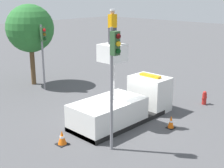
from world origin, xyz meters
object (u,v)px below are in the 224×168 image
object	(u,v)px
bucket_truck	(123,105)
traffic_light_pole	(114,66)
traffic_cone_rear	(62,138)
traffic_cone_curbside	(171,122)
worker	(112,27)
fire_hydrant	(204,98)
tree_left_bg	(30,29)
traffic_light_across	(43,45)

from	to	relation	value
bucket_truck	traffic_light_pole	xyz separation A→B (m)	(-2.93, -2.06, 3.03)
bucket_truck	traffic_light_pole	distance (m)	4.70
traffic_cone_rear	traffic_cone_curbside	size ratio (longest dim) A/B	1.00
worker	traffic_cone_curbside	distance (m)	5.89
traffic_cone_rear	worker	bearing A→B (deg)	-1.46
traffic_cone_rear	traffic_cone_curbside	xyz separation A→B (m)	(5.19, -2.65, 0.00)
bucket_truck	worker	xyz separation A→B (m)	(-0.88, 0.00, 4.40)
fire_hydrant	traffic_cone_curbside	world-z (taller)	fire_hydrant
traffic_cone_curbside	tree_left_bg	xyz separation A→B (m)	(-0.45, 12.58, 4.03)
traffic_light_pole	fire_hydrant	distance (m)	9.23
traffic_light_pole	traffic_light_across	bearing A→B (deg)	72.39
traffic_light_pole	tree_left_bg	xyz separation A→B (m)	(3.44, 12.08, 0.42)
traffic_cone_rear	traffic_cone_curbside	world-z (taller)	traffic_cone_curbside
traffic_light_pole	tree_left_bg	distance (m)	12.56
worker	traffic_cone_rear	xyz separation A→B (m)	(-3.35, 0.09, -4.98)
traffic_light_pole	traffic_cone_curbside	distance (m)	5.33
bucket_truck	tree_left_bg	size ratio (longest dim) A/B	1.04
fire_hydrant	tree_left_bg	bearing A→B (deg)	112.96
worker	fire_hydrant	size ratio (longest dim) A/B	1.96
bucket_truck	tree_left_bg	distance (m)	10.60
bucket_truck	traffic_light_pole	world-z (taller)	traffic_light_pole
tree_left_bg	traffic_light_pole	bearing A→B (deg)	-105.90
tree_left_bg	bucket_truck	bearing A→B (deg)	-92.90
traffic_cone_curbside	tree_left_bg	world-z (taller)	tree_left_bg
worker	fire_hydrant	bearing A→B (deg)	-17.25
bucket_truck	traffic_cone_rear	bearing A→B (deg)	178.85
bucket_truck	fire_hydrant	distance (m)	5.97
bucket_truck	traffic_cone_rear	distance (m)	4.27
traffic_light_across	fire_hydrant	distance (m)	11.74
worker	traffic_light_across	bearing A→B (deg)	81.88
traffic_light_pole	traffic_cone_curbside	size ratio (longest dim) A/B	7.93
worker	traffic_light_pole	bearing A→B (deg)	-134.88
worker	fire_hydrant	xyz separation A→B (m)	(6.48, -2.01, -4.88)
bucket_truck	traffic_light_pole	size ratio (longest dim) A/B	1.16
bucket_truck	traffic_light_across	bearing A→B (deg)	88.09
traffic_light_pole	traffic_cone_rear	size ratio (longest dim) A/B	7.95
traffic_cone_rear	fire_hydrant	bearing A→B (deg)	-12.04
traffic_cone_rear	tree_left_bg	world-z (taller)	tree_left_bg
traffic_light_pole	tree_left_bg	world-z (taller)	tree_left_bg
worker	traffic_cone_rear	world-z (taller)	worker
traffic_light_pole	bucket_truck	bearing A→B (deg)	35.16
worker	traffic_cone_curbside	world-z (taller)	worker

